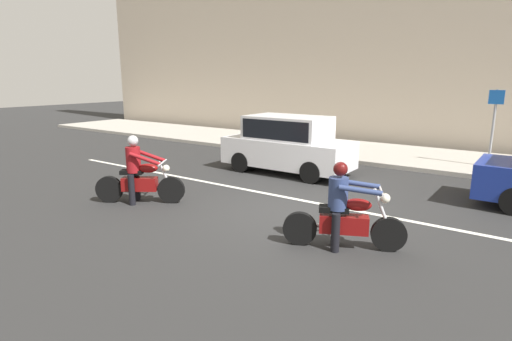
{
  "coord_description": "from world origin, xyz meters",
  "views": [
    {
      "loc": [
        4.48,
        -7.74,
        2.98
      ],
      "look_at": [
        -0.82,
        -0.28,
        0.9
      ],
      "focal_mm": 29.01,
      "sensor_mm": 36.0,
      "label": 1
    }
  ],
  "objects_px": {
    "motorcycle_with_rider_crimson": "(139,176)",
    "street_sign_post": "(494,120)",
    "motorcycle_with_rider_denim_blue": "(344,213)",
    "parked_hatchback_white": "(287,144)"
  },
  "relations": [
    {
      "from": "street_sign_post",
      "to": "parked_hatchback_white",
      "type": "bearing_deg",
      "value": -141.95
    },
    {
      "from": "motorcycle_with_rider_denim_blue",
      "to": "street_sign_post",
      "type": "distance_m",
      "value": 8.74
    },
    {
      "from": "motorcycle_with_rider_denim_blue",
      "to": "parked_hatchback_white",
      "type": "distance_m",
      "value": 5.98
    },
    {
      "from": "motorcycle_with_rider_crimson",
      "to": "motorcycle_with_rider_denim_blue",
      "type": "bearing_deg",
      "value": 3.33
    },
    {
      "from": "parked_hatchback_white",
      "to": "motorcycle_with_rider_denim_blue",
      "type": "bearing_deg",
      "value": -49.37
    },
    {
      "from": "parked_hatchback_white",
      "to": "street_sign_post",
      "type": "relative_size",
      "value": 1.64
    },
    {
      "from": "motorcycle_with_rider_crimson",
      "to": "motorcycle_with_rider_denim_blue",
      "type": "xyz_separation_m",
      "value": [
        5.13,
        0.3,
        -0.02
      ]
    },
    {
      "from": "motorcycle_with_rider_denim_blue",
      "to": "street_sign_post",
      "type": "bearing_deg",
      "value": 81.42
    },
    {
      "from": "motorcycle_with_rider_denim_blue",
      "to": "parked_hatchback_white",
      "type": "height_order",
      "value": "parked_hatchback_white"
    },
    {
      "from": "motorcycle_with_rider_crimson",
      "to": "street_sign_post",
      "type": "height_order",
      "value": "street_sign_post"
    }
  ]
}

